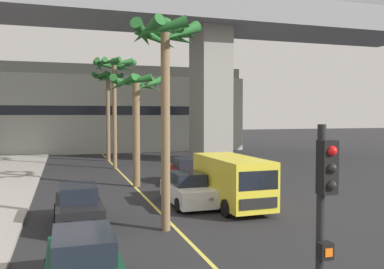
% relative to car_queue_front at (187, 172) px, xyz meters
% --- Properties ---
extents(lane_stripe_center, '(0.14, 56.00, 0.01)m').
position_rel_car_queue_front_xyz_m(lane_stripe_center, '(-3.40, -1.84, -0.72)').
color(lane_stripe_center, '#DBCC4C').
rests_on(lane_stripe_center, ground).
extents(bridge_overpass, '(63.43, 8.00, 16.54)m').
position_rel_car_queue_front_xyz_m(bridge_overpass, '(-2.46, 11.41, 12.23)').
color(bridge_overpass, gray).
rests_on(bridge_overpass, ground).
extents(pier_building_backdrop, '(33.97, 8.04, 9.93)m').
position_rel_car_queue_front_xyz_m(pier_building_backdrop, '(-3.40, 25.29, 4.18)').
color(pier_building_backdrop, '#ADB2A8').
rests_on(pier_building_backdrop, ground).
extents(car_queue_front, '(1.95, 4.16, 1.56)m').
position_rel_car_queue_front_xyz_m(car_queue_front, '(0.00, 0.00, 0.00)').
color(car_queue_front, maroon).
rests_on(car_queue_front, ground).
extents(car_queue_second, '(1.84, 4.10, 1.56)m').
position_rel_car_queue_front_xyz_m(car_queue_second, '(-7.03, -14.88, 0.00)').
color(car_queue_second, '#0C4728').
rests_on(car_queue_second, ground).
extents(car_queue_third, '(1.88, 4.12, 1.56)m').
position_rel_car_queue_front_xyz_m(car_queue_third, '(-6.92, -8.13, 0.00)').
color(car_queue_third, black).
rests_on(car_queue_third, ground).
extents(car_queue_fourth, '(1.85, 4.11, 1.56)m').
position_rel_car_queue_front_xyz_m(car_queue_fourth, '(-1.80, -6.01, 0.00)').
color(car_queue_fourth, white).
rests_on(car_queue_fourth, ground).
extents(delivery_van, '(2.26, 5.29, 2.36)m').
position_rel_car_queue_front_xyz_m(delivery_van, '(0.02, -7.21, 0.57)').
color(delivery_van, yellow).
rests_on(delivery_van, ground).
extents(traffic_light_median_near, '(0.24, 0.37, 4.20)m').
position_rel_car_queue_front_xyz_m(traffic_light_median_near, '(-3.90, -19.69, 1.99)').
color(traffic_light_median_near, black).
rests_on(traffic_light_median_near, ground).
extents(palm_tree_near_median, '(3.48, 3.54, 6.77)m').
position_rel_car_queue_front_xyz_m(palm_tree_near_median, '(-3.28, -0.35, 4.66)').
color(palm_tree_near_median, brown).
rests_on(palm_tree_near_median, ground).
extents(palm_tree_mid_median, '(2.71, 2.74, 7.89)m').
position_rel_car_queue_front_xyz_m(palm_tree_mid_median, '(-3.83, -9.91, 5.69)').
color(palm_tree_mid_median, brown).
rests_on(palm_tree_mid_median, ground).
extents(palm_tree_far_median, '(3.54, 3.60, 8.84)m').
position_rel_car_queue_front_xyz_m(palm_tree_far_median, '(-3.54, 8.38, 6.83)').
color(palm_tree_far_median, brown).
rests_on(palm_tree_far_median, ground).
extents(palm_tree_farthest_median, '(3.01, 3.02, 8.33)m').
position_rel_car_queue_front_xyz_m(palm_tree_farthest_median, '(-3.43, 13.86, 6.01)').
color(palm_tree_farthest_median, brown).
rests_on(palm_tree_farthest_median, ground).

